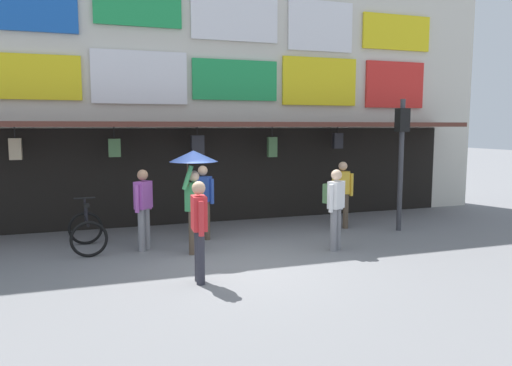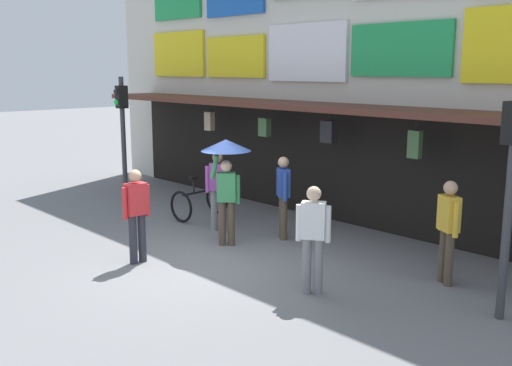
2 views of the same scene
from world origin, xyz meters
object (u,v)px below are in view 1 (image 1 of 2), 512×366
(pedestrian_in_white, at_px, (335,203))
(pedestrian_with_umbrella, at_px, (194,173))
(bicycle_parked, at_px, (87,232))
(traffic_light_far, at_px, (401,143))
(pedestrian_in_blue, at_px, (143,205))
(pedestrian_in_purple, at_px, (199,226))
(pedestrian_in_yellow, at_px, (203,198))
(pedestrian_in_red, at_px, (342,191))

(pedestrian_in_white, xyz_separation_m, pedestrian_with_umbrella, (-2.79, 0.66, 0.66))
(bicycle_parked, xyz_separation_m, pedestrian_in_white, (4.85, -1.59, 0.59))
(traffic_light_far, height_order, pedestrian_in_blue, traffic_light_far)
(traffic_light_far, bearing_deg, pedestrian_in_blue, 179.68)
(bicycle_parked, distance_m, pedestrian_in_blue, 1.30)
(pedestrian_in_purple, bearing_deg, bicycle_parked, 122.70)
(bicycle_parked, distance_m, pedestrian_with_umbrella, 2.58)
(traffic_light_far, relative_size, pedestrian_in_purple, 1.90)
(pedestrian_with_umbrella, bearing_deg, pedestrian_in_white, -13.22)
(pedestrian_in_white, height_order, pedestrian_in_yellow, same)
(bicycle_parked, relative_size, pedestrian_in_blue, 0.72)
(pedestrian_in_white, bearing_deg, pedestrian_in_yellow, 142.95)
(bicycle_parked, height_order, pedestrian_in_white, pedestrian_in_white)
(traffic_light_far, distance_m, pedestrian_with_umbrella, 5.24)
(pedestrian_in_blue, xyz_separation_m, pedestrian_in_red, (4.93, 0.63, 0.00))
(pedestrian_in_blue, bearing_deg, pedestrian_in_yellow, 22.40)
(pedestrian_in_white, bearing_deg, pedestrian_in_purple, -159.17)
(bicycle_parked, height_order, pedestrian_in_blue, pedestrian_in_blue)
(pedestrian_in_white, height_order, pedestrian_in_purple, same)
(pedestrian_in_red, relative_size, pedestrian_with_umbrella, 0.81)
(pedestrian_in_red, bearing_deg, pedestrian_in_blue, -172.71)
(pedestrian_in_purple, bearing_deg, pedestrian_in_blue, 105.34)
(pedestrian_in_purple, bearing_deg, pedestrian_with_umbrella, 81.15)
(traffic_light_far, distance_m, pedestrian_in_red, 1.82)
(pedestrian_in_blue, height_order, pedestrian_in_white, same)
(bicycle_parked, xyz_separation_m, pedestrian_in_blue, (1.12, -0.37, 0.55))
(bicycle_parked, xyz_separation_m, pedestrian_in_purple, (1.77, -2.76, 0.55))
(pedestrian_in_red, bearing_deg, pedestrian_in_white, -122.73)
(pedestrian_in_yellow, bearing_deg, traffic_light_far, -7.15)
(pedestrian_in_yellow, bearing_deg, bicycle_parked, -175.43)
(pedestrian_in_red, bearing_deg, pedestrian_in_purple, -144.68)
(traffic_light_far, distance_m, bicycle_parked, 7.47)
(pedestrian_with_umbrella, bearing_deg, pedestrian_in_purple, -98.85)
(pedestrian_in_blue, bearing_deg, pedestrian_in_red, 7.29)
(pedestrian_in_blue, relative_size, pedestrian_with_umbrella, 0.81)
(traffic_light_far, relative_size, pedestrian_in_white, 1.90)
(bicycle_parked, height_order, pedestrian_in_red, pedestrian_in_red)
(traffic_light_far, xyz_separation_m, pedestrian_with_umbrella, (-5.19, -0.53, -0.50))
(pedestrian_in_purple, bearing_deg, pedestrian_in_white, 20.83)
(pedestrian_in_red, distance_m, pedestrian_with_umbrella, 4.22)
(pedestrian_in_white, xyz_separation_m, pedestrian_in_purple, (-3.08, -1.17, -0.04))
(pedestrian_with_umbrella, xyz_separation_m, pedestrian_in_yellow, (0.43, 1.13, -0.69))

